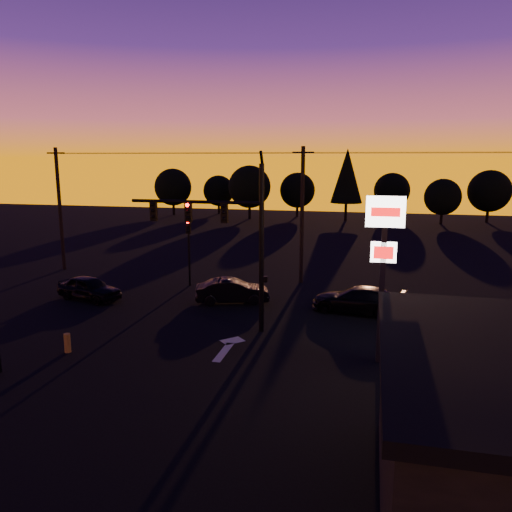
{
  "coord_description": "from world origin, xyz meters",
  "views": [
    {
      "loc": [
        6.51,
        -18.48,
        8.26
      ],
      "look_at": [
        1.0,
        5.0,
        3.5
      ],
      "focal_mm": 35.0,
      "sensor_mm": 36.0,
      "label": 1
    }
  ],
  "objects": [
    {
      "name": "tree_1",
      "position": [
        -16.0,
        53.0,
        3.43
      ],
      "size": [
        4.54,
        4.54,
        5.71
      ],
      "color": "black",
      "rests_on": "ground"
    },
    {
      "name": "bollard",
      "position": [
        -6.07,
        -0.52,
        0.42
      ],
      "size": [
        0.28,
        0.28,
        0.83
      ],
      "primitive_type": "cylinder",
      "color": "gold",
      "rests_on": "ground"
    },
    {
      "name": "tree_7",
      "position": [
        21.0,
        51.0,
        4.06
      ],
      "size": [
        5.36,
        5.36,
        6.74
      ],
      "color": "black",
      "rests_on": "ground"
    },
    {
      "name": "tree_4",
      "position": [
        3.0,
        49.0,
        5.93
      ],
      "size": [
        4.18,
        4.18,
        9.5
      ],
      "color": "black",
      "rests_on": "ground"
    },
    {
      "name": "lane_arrow",
      "position": [
        0.5,
        1.67,
        0.01
      ],
      "size": [
        1.2,
        3.1,
        0.01
      ],
      "color": "beige",
      "rests_on": "ground"
    },
    {
      "name": "tree_3",
      "position": [
        -4.0,
        52.0,
        3.75
      ],
      "size": [
        4.95,
        4.95,
        6.22
      ],
      "color": "black",
      "rests_on": "ground"
    },
    {
      "name": "ground",
      "position": [
        0.0,
        0.0,
        0.0
      ],
      "size": [
        120.0,
        120.0,
        0.0
      ],
      "primitive_type": "plane",
      "color": "black",
      "rests_on": "ground"
    },
    {
      "name": "car_mid",
      "position": [
        -1.2,
        8.36,
        0.7
      ],
      "size": [
        4.47,
        2.68,
        1.39
      ],
      "primitive_type": "imported",
      "rotation": [
        0.0,
        0.0,
        1.88
      ],
      "color": "black",
      "rests_on": "ground"
    },
    {
      "name": "tree_6",
      "position": [
        15.0,
        48.0,
        3.43
      ],
      "size": [
        4.54,
        4.54,
        5.71
      ],
      "color": "black",
      "rests_on": "ground"
    },
    {
      "name": "tree_2",
      "position": [
        -10.0,
        48.0,
        4.37
      ],
      "size": [
        5.77,
        5.78,
        7.26
      ],
      "color": "black",
      "rests_on": "ground"
    },
    {
      "name": "tree_0",
      "position": [
        -22.0,
        50.0,
        4.06
      ],
      "size": [
        5.36,
        5.36,
        6.74
      ],
      "color": "black",
      "rests_on": "ground"
    },
    {
      "name": "suv_parked",
      "position": [
        10.56,
        -2.28,
        0.66
      ],
      "size": [
        4.14,
        5.22,
        1.32
      ],
      "primitive_type": "imported",
      "rotation": [
        0.0,
        0.0,
        0.48
      ],
      "color": "black",
      "rests_on": "ground"
    },
    {
      "name": "utility_pole_0",
      "position": [
        -16.0,
        14.0,
        4.59
      ],
      "size": [
        1.4,
        0.26,
        9.0
      ],
      "color": "black",
      "rests_on": "ground"
    },
    {
      "name": "car_left",
      "position": [
        -9.63,
        7.05,
        0.7
      ],
      "size": [
        4.38,
        2.66,
        1.39
      ],
      "primitive_type": "imported",
      "rotation": [
        0.0,
        0.0,
        1.31
      ],
      "color": "black",
      "rests_on": "ground"
    },
    {
      "name": "power_wires",
      "position": [
        2.0,
        14.0,
        8.57
      ],
      "size": [
        36.0,
        1.22,
        0.07
      ],
      "color": "black",
      "rests_on": "ground"
    },
    {
      "name": "tree_5",
      "position": [
        9.0,
        54.0,
        3.75
      ],
      "size": [
        4.95,
        4.95,
        6.22
      ],
      "color": "black",
      "rests_on": "ground"
    },
    {
      "name": "pylon_sign",
      "position": [
        7.0,
        1.5,
        4.91
      ],
      "size": [
        1.5,
        0.28,
        6.8
      ],
      "color": "black",
      "rests_on": "ground"
    },
    {
      "name": "car_right",
      "position": [
        5.95,
        8.07,
        0.72
      ],
      "size": [
        5.25,
        2.89,
        1.44
      ],
      "primitive_type": "imported",
      "rotation": [
        0.0,
        0.0,
        -1.75
      ],
      "color": "black",
      "rests_on": "ground"
    },
    {
      "name": "utility_pole_1",
      "position": [
        2.0,
        14.0,
        4.59
      ],
      "size": [
        1.4,
        0.26,
        9.0
      ],
      "color": "black",
      "rests_on": "ground"
    },
    {
      "name": "traffic_signal_mast",
      "position": [
        -0.1,
        3.99,
        4.94
      ],
      "size": [
        6.79,
        0.52,
        8.58
      ],
      "color": "black",
      "rests_on": "ground"
    },
    {
      "name": "secondary_signal",
      "position": [
        -5.0,
        11.49,
        2.86
      ],
      "size": [
        0.3,
        0.31,
        4.35
      ],
      "color": "black",
      "rests_on": "ground"
    }
  ]
}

